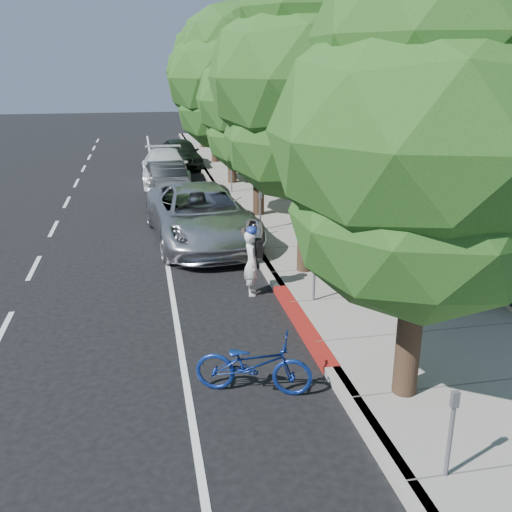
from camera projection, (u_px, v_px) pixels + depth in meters
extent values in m
plane|color=black|center=(316.00, 348.00, 11.17)|extent=(120.00, 120.00, 0.00)
cube|color=gray|center=(312.00, 229.00, 19.01)|extent=(4.60, 56.00, 0.15)
cube|color=#9E998E|center=(244.00, 233.00, 18.58)|extent=(0.30, 56.00, 0.15)
cube|color=maroon|center=(302.00, 323.00, 12.08)|extent=(0.32, 4.00, 0.15)
cube|color=beige|center=(396.00, 102.00, 28.57)|extent=(10.00, 36.00, 7.00)
cylinder|color=black|center=(409.00, 332.00, 9.09)|extent=(0.40, 0.40, 2.47)
ellipsoid|color=#164A16|center=(421.00, 214.00, 8.47)|extent=(3.95, 3.95, 3.16)
ellipsoid|color=#164A16|center=(428.00, 132.00, 8.09)|extent=(4.64, 4.64, 3.71)
ellipsoid|color=#164A16|center=(437.00, 37.00, 7.68)|extent=(3.48, 3.48, 2.78)
cylinder|color=black|center=(305.00, 224.00, 14.60)|extent=(0.40, 0.40, 2.82)
ellipsoid|color=#164A16|center=(308.00, 136.00, 13.90)|extent=(4.17, 4.17, 3.34)
ellipsoid|color=#164A16|center=(310.00, 77.00, 13.46)|extent=(4.91, 4.91, 3.93)
ellipsoid|color=#164A16|center=(312.00, 10.00, 12.99)|extent=(3.68, 3.68, 2.95)
cylinder|color=black|center=(259.00, 186.00, 20.25)|extent=(0.40, 0.40, 2.36)
ellipsoid|color=#164A16|center=(259.00, 133.00, 19.66)|extent=(3.70, 3.70, 2.96)
ellipsoid|color=#164A16|center=(259.00, 99.00, 19.30)|extent=(4.35, 4.35, 3.48)
ellipsoid|color=#164A16|center=(259.00, 61.00, 18.91)|extent=(3.26, 3.26, 2.61)
cylinder|color=black|center=(232.00, 156.00, 25.78)|extent=(0.40, 0.40, 2.69)
ellipsoid|color=#164A16|center=(231.00, 108.00, 25.10)|extent=(4.85, 4.85, 3.88)
ellipsoid|color=#164A16|center=(231.00, 77.00, 24.69)|extent=(5.70, 5.70, 4.56)
ellipsoid|color=#164A16|center=(231.00, 43.00, 24.25)|extent=(4.28, 4.28, 3.42)
cylinder|color=black|center=(215.00, 139.00, 31.34)|extent=(0.40, 0.40, 2.76)
ellipsoid|color=#164A16|center=(214.00, 98.00, 30.65)|extent=(4.11, 4.11, 3.28)
ellipsoid|color=#164A16|center=(213.00, 72.00, 30.22)|extent=(4.83, 4.83, 3.86)
ellipsoid|color=#164A16|center=(213.00, 44.00, 29.77)|extent=(3.62, 3.62, 2.90)
cylinder|color=black|center=(203.00, 128.00, 36.92)|extent=(0.40, 0.40, 2.75)
ellipsoid|color=#164A16|center=(202.00, 93.00, 36.23)|extent=(3.88, 3.88, 3.10)
ellipsoid|color=#164A16|center=(201.00, 71.00, 35.80)|extent=(4.56, 4.56, 3.65)
ellipsoid|color=#164A16|center=(201.00, 47.00, 35.35)|extent=(3.42, 3.42, 2.74)
imported|color=silver|center=(252.00, 263.00, 13.58)|extent=(0.43, 0.61, 1.58)
imported|color=navy|center=(254.00, 364.00, 9.54)|extent=(2.10, 1.31, 1.04)
imported|color=silver|center=(201.00, 215.00, 17.59)|extent=(3.37, 6.45, 1.73)
imported|color=black|center=(168.00, 179.00, 24.04)|extent=(1.79, 4.24, 1.36)
imported|color=white|center=(165.00, 167.00, 26.52)|extent=(2.16, 5.20, 1.50)
imported|color=black|center=(181.00, 153.00, 30.71)|extent=(2.28, 4.62, 1.51)
imported|color=black|center=(357.00, 232.00, 15.60)|extent=(0.82, 0.66, 1.58)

